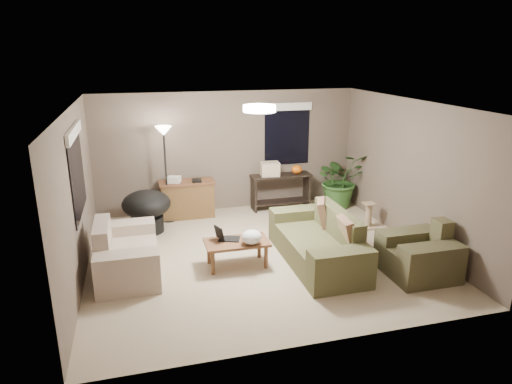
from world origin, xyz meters
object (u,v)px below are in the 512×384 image
object	(u,v)px
main_sofa	(319,244)
houseplant	(340,185)
coffee_table	(237,245)
console_table	(281,189)
papasan_chair	(147,208)
cat_scratching_post	(368,217)
desk	(187,199)
floor_lamp	(164,142)
armchair	(419,256)
loveseat	(125,255)

from	to	relation	value
main_sofa	houseplant	bearing A→B (deg)	58.54
coffee_table	console_table	size ratio (longest dim) A/B	0.77
papasan_chair	houseplant	distance (m)	4.16
houseplant	papasan_chair	bearing A→B (deg)	-173.95
houseplant	cat_scratching_post	xyz separation A→B (m)	(-0.01, -1.33, -0.26)
main_sofa	desk	bearing A→B (deg)	124.21
console_table	floor_lamp	world-z (taller)	floor_lamp
armchair	coffee_table	size ratio (longest dim) A/B	1.00
coffee_table	console_table	bearing A→B (deg)	58.34
armchair	houseplant	distance (m)	3.27
papasan_chair	floor_lamp	distance (m)	1.30
console_table	floor_lamp	size ratio (longest dim) A/B	0.68
console_table	papasan_chair	bearing A→B (deg)	-167.46
coffee_table	houseplant	bearing A→B (deg)	38.93
coffee_table	houseplant	world-z (taller)	houseplant
armchair	papasan_chair	size ratio (longest dim) A/B	0.89
loveseat	console_table	world-z (taller)	loveseat
desk	cat_scratching_post	xyz separation A→B (m)	(3.29, -1.52, -0.16)
desk	armchair	bearing A→B (deg)	-48.09
console_table	cat_scratching_post	size ratio (longest dim) A/B	2.60
console_table	main_sofa	bearing A→B (deg)	-94.50
loveseat	houseplant	distance (m)	4.98
armchair	console_table	xyz separation A→B (m)	(-1.09, 3.46, 0.14)
desk	loveseat	bearing A→B (deg)	-118.21
main_sofa	papasan_chair	size ratio (longest dim) A/B	1.96
papasan_chair	main_sofa	bearing A→B (deg)	-37.50
coffee_table	cat_scratching_post	size ratio (longest dim) A/B	2.00
papasan_chair	cat_scratching_post	bearing A→B (deg)	-12.24
floor_lamp	main_sofa	bearing A→B (deg)	-48.66
loveseat	houseplant	xyz separation A→B (m)	(4.52, 2.08, 0.17)
papasan_chair	houseplant	world-z (taller)	houseplant
houseplant	main_sofa	bearing A→B (deg)	-121.46
main_sofa	papasan_chair	distance (m)	3.32
main_sofa	papasan_chair	xyz separation A→B (m)	(-2.63, 2.02, 0.17)
desk	main_sofa	bearing A→B (deg)	-55.79
main_sofa	coffee_table	world-z (taller)	main_sofa
desk	houseplant	distance (m)	3.31
floor_lamp	cat_scratching_post	size ratio (longest dim) A/B	3.82
loveseat	papasan_chair	xyz separation A→B (m)	(0.38, 1.64, 0.17)
main_sofa	desk	xyz separation A→B (m)	(-1.80, 2.65, 0.08)
console_table	papasan_chair	size ratio (longest dim) A/B	1.16
loveseat	houseplant	bearing A→B (deg)	24.73
floor_lamp	houseplant	xyz separation A→B (m)	(3.71, -0.05, -1.13)
coffee_table	cat_scratching_post	world-z (taller)	cat_scratching_post
armchair	cat_scratching_post	size ratio (longest dim) A/B	2.00
houseplant	cat_scratching_post	distance (m)	1.36
main_sofa	cat_scratching_post	distance (m)	1.87
console_table	floor_lamp	bearing A→B (deg)	-176.63
armchair	main_sofa	bearing A→B (deg)	148.20
houseplant	desk	bearing A→B (deg)	176.76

